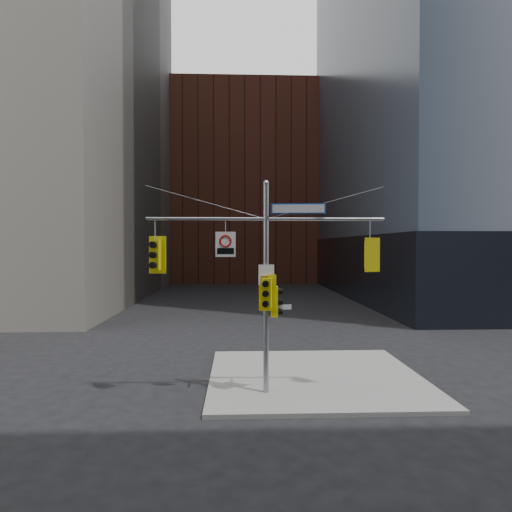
{
  "coord_description": "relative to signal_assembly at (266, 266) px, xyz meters",
  "views": [
    {
      "loc": [
        -0.95,
        -13.27,
        5.09
      ],
      "look_at": [
        -0.34,
        2.0,
        4.76
      ],
      "focal_mm": 32.0,
      "sensor_mm": 36.0,
      "label": 1
    }
  ],
  "objects": [
    {
      "name": "signal_assembly",
      "position": [
        0.0,
        0.0,
        0.0
      ],
      "size": [
        8.0,
        0.8,
        7.3
      ],
      "color": "#909398",
      "rests_on": "ground"
    },
    {
      "name": "regulatory_sign_arm",
      "position": [
        -1.36,
        -0.02,
        0.76
      ],
      "size": [
        0.67,
        0.1,
        0.84
      ],
      "rotation": [
        0.0,
        0.0,
        0.06
      ],
      "color": "silver",
      "rests_on": "ground"
    },
    {
      "name": "brick_midrise",
      "position": [
        0.0,
        56.01,
        9.58
      ],
      "size": [
        26.0,
        20.0,
        28.0
      ],
      "primitive_type": "cube",
      "color": "maroon",
      "rests_on": "ground"
    },
    {
      "name": "traffic_light_pole_front",
      "position": [
        0.0,
        -0.27,
        -0.88
      ],
      "size": [
        0.57,
        0.53,
        1.22
      ],
      "rotation": [
        0.0,
        0.0,
        -0.24
      ],
      "color": "yellow",
      "rests_on": "ground"
    },
    {
      "name": "sidewalk_corner",
      "position": [
        2.0,
        2.01,
        -4.34
      ],
      "size": [
        8.0,
        8.0,
        0.15
      ],
      "primitive_type": "cube",
      "color": "gray",
      "rests_on": "ground"
    },
    {
      "name": "traffic_light_east_arm",
      "position": [
        3.53,
        0.0,
        0.38
      ],
      "size": [
        0.54,
        0.5,
        1.15
      ],
      "rotation": [
        0.0,
        0.0,
        3.38
      ],
      "color": "yellow",
      "rests_on": "ground"
    },
    {
      "name": "traffic_light_west_arm",
      "position": [
        -3.69,
        0.01,
        0.38
      ],
      "size": [
        0.59,
        0.55,
        1.26
      ],
      "rotation": [
        0.0,
        0.0,
        -0.25
      ],
      "color": "yellow",
      "rests_on": "ground"
    },
    {
      "name": "regulatory_sign_pole",
      "position": [
        0.0,
        -0.11,
        -0.3
      ],
      "size": [
        0.52,
        0.09,
        0.69
      ],
      "rotation": [
        0.0,
        0.0,
        0.1
      ],
      "color": "silver",
      "rests_on": "ground"
    },
    {
      "name": "street_blade_ns",
      "position": [
        0.0,
        0.46,
        -1.71
      ],
      "size": [
        0.11,
        0.77,
        0.15
      ],
      "rotation": [
        0.0,
        0.0,
        0.1
      ],
      "color": "#145926",
      "rests_on": "ground"
    },
    {
      "name": "ground",
      "position": [
        0.0,
        -1.99,
        -4.42
      ],
      "size": [
        160.0,
        160.0,
        0.0
      ],
      "primitive_type": "plane",
      "color": "black",
      "rests_on": "ground"
    },
    {
      "name": "traffic_light_pole_side",
      "position": [
        0.32,
        0.0,
        -1.2
      ],
      "size": [
        0.41,
        0.35,
        1.03
      ],
      "rotation": [
        0.0,
        0.0,
        1.51
      ],
      "color": "yellow",
      "rests_on": "ground"
    },
    {
      "name": "street_sign_blade",
      "position": [
        1.08,
        0.0,
        1.93
      ],
      "size": [
        1.84,
        0.25,
        0.36
      ],
      "rotation": [
        0.0,
        0.0,
        -0.11
      ],
      "color": "#10419A",
      "rests_on": "ground"
    },
    {
      "name": "street_blade_ew",
      "position": [
        0.45,
        0.01,
        -1.39
      ],
      "size": [
        0.82,
        0.12,
        0.16
      ],
      "rotation": [
        0.0,
        0.0,
        0.11
      ],
      "color": "silver",
      "rests_on": "ground"
    }
  ]
}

